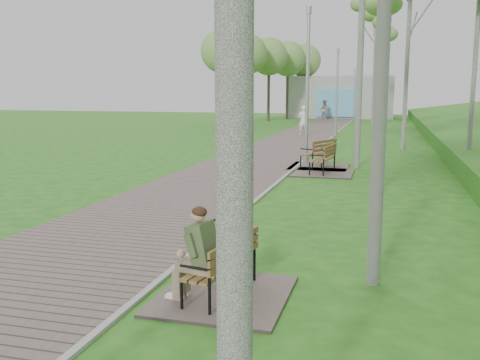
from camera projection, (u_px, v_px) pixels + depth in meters
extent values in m
cube|color=#655651|center=(280.00, 148.00, 24.63)|extent=(3.50, 67.00, 0.04)
cube|color=#999993|center=(318.00, 149.00, 24.17)|extent=(0.10, 67.00, 0.05)
cube|color=#9E9E99|center=(341.00, 97.00, 52.30)|extent=(10.00, 5.00, 4.00)
cube|color=#5CA4CF|center=(338.00, 103.00, 49.91)|extent=(4.00, 0.20, 2.60)
cube|color=#655651|center=(224.00, 295.00, 6.87)|extent=(1.63, 1.81, 0.04)
cube|color=brown|center=(220.00, 266.00, 6.81)|extent=(0.65, 1.41, 0.04)
cube|color=brown|center=(235.00, 250.00, 6.68)|extent=(0.28, 1.34, 0.30)
cube|color=#655651|center=(323.00, 173.00, 17.10)|extent=(1.86, 2.06, 0.04)
cube|color=brown|center=(322.00, 159.00, 17.04)|extent=(0.67, 1.60, 0.04)
cube|color=brown|center=(330.00, 151.00, 16.90)|extent=(0.25, 1.54, 0.34)
cube|color=#655651|center=(319.00, 167.00, 18.46)|extent=(1.95, 2.17, 0.04)
cube|color=brown|center=(318.00, 153.00, 18.40)|extent=(1.08, 1.69, 0.04)
cube|color=brown|center=(325.00, 145.00, 18.19)|extent=(0.67, 1.52, 0.36)
cylinder|color=#A1A4A9|center=(306.00, 159.00, 19.46)|extent=(0.21, 0.21, 0.32)
cylinder|color=#A1A4A9|center=(307.00, 89.00, 19.05)|extent=(0.13, 0.13, 5.33)
cylinder|color=#A1A4A9|center=(309.00, 10.00, 18.60)|extent=(0.19, 0.19, 0.27)
cylinder|color=#A1A4A9|center=(336.00, 134.00, 30.99)|extent=(0.19, 0.19, 0.29)
cylinder|color=#A1A4A9|center=(337.00, 94.00, 30.62)|extent=(0.12, 0.12, 4.82)
cylinder|color=#A1A4A9|center=(338.00, 50.00, 30.21)|extent=(0.17, 0.17, 0.24)
cylinder|color=#A1A4A9|center=(354.00, 119.00, 48.02)|extent=(0.17, 0.17, 0.26)
cylinder|color=#A1A4A9|center=(354.00, 96.00, 47.69)|extent=(0.10, 0.10, 4.35)
cylinder|color=#A1A4A9|center=(355.00, 70.00, 47.32)|extent=(0.16, 0.16, 0.22)
imported|color=silver|center=(303.00, 121.00, 31.18)|extent=(0.69, 0.50, 1.77)
imported|color=#A0978C|center=(324.00, 110.00, 48.72)|extent=(1.06, 0.95, 1.81)
cylinder|color=silver|center=(386.00, 14.00, 13.26)|extent=(0.17, 0.17, 9.01)
cylinder|color=silver|center=(476.00, 47.00, 16.20)|extent=(0.17, 0.17, 7.87)
cylinder|color=silver|center=(362.00, 21.00, 17.61)|extent=(0.21, 0.21, 9.77)
cylinder|color=silver|center=(408.00, 44.00, 23.22)|extent=(0.18, 0.18, 9.27)
cylinder|color=silver|center=(386.00, 56.00, 33.62)|extent=(0.18, 0.18, 9.57)
ellipsoid|color=#749F4D|center=(388.00, 5.00, 33.11)|extent=(2.65, 2.65, 4.21)
cylinder|color=silver|center=(375.00, 60.00, 40.87)|extent=(0.20, 0.20, 9.93)
ellipsoid|color=#749F4D|center=(377.00, 17.00, 40.34)|extent=(2.96, 2.96, 4.37)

